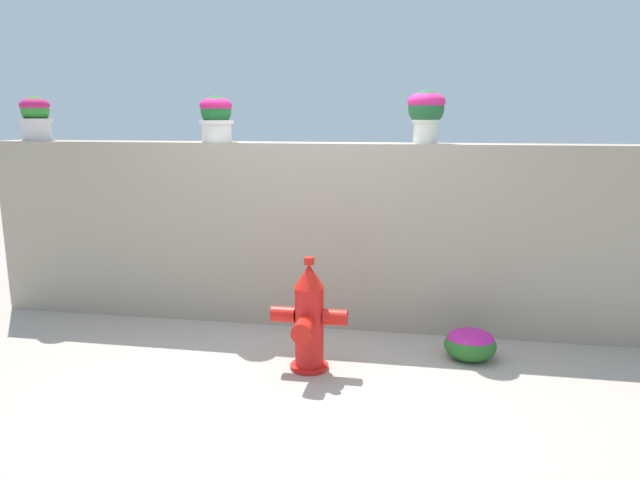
{
  "coord_description": "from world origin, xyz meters",
  "views": [
    {
      "loc": [
        0.86,
        -3.88,
        1.78
      ],
      "look_at": [
        0.03,
        0.81,
        0.78
      ],
      "focal_mm": 32.95,
      "sensor_mm": 36.0,
      "label": 1
    }
  ],
  "objects_px": {
    "potted_plant_2": "(426,110)",
    "flower_bush_left": "(470,343)",
    "potted_plant_0": "(35,116)",
    "potted_plant_1": "(216,116)",
    "fire_hydrant": "(309,320)"
  },
  "relations": [
    {
      "from": "potted_plant_2",
      "to": "flower_bush_left",
      "type": "bearing_deg",
      "value": -57.35
    },
    {
      "from": "potted_plant_2",
      "to": "fire_hydrant",
      "type": "xyz_separation_m",
      "value": [
        -0.76,
        -1.0,
        -1.46
      ]
    },
    {
      "from": "fire_hydrant",
      "to": "flower_bush_left",
      "type": "height_order",
      "value": "fire_hydrant"
    },
    {
      "from": "flower_bush_left",
      "to": "potted_plant_1",
      "type": "bearing_deg",
      "value": 164.59
    },
    {
      "from": "potted_plant_0",
      "to": "fire_hydrant",
      "type": "distance_m",
      "value": 3.24
    },
    {
      "from": "potted_plant_2",
      "to": "fire_hydrant",
      "type": "height_order",
      "value": "potted_plant_2"
    },
    {
      "from": "fire_hydrant",
      "to": "potted_plant_0",
      "type": "bearing_deg",
      "value": 159.27
    },
    {
      "from": "potted_plant_0",
      "to": "potted_plant_1",
      "type": "relative_size",
      "value": 1.01
    },
    {
      "from": "fire_hydrant",
      "to": "flower_bush_left",
      "type": "bearing_deg",
      "value": 18.98
    },
    {
      "from": "potted_plant_2",
      "to": "flower_bush_left",
      "type": "xyz_separation_m",
      "value": [
        0.39,
        -0.61,
        -1.71
      ]
    },
    {
      "from": "potted_plant_0",
      "to": "potted_plant_1",
      "type": "bearing_deg",
      "value": -1.51
    },
    {
      "from": "potted_plant_0",
      "to": "flower_bush_left",
      "type": "bearing_deg",
      "value": -9.31
    },
    {
      "from": "potted_plant_1",
      "to": "potted_plant_2",
      "type": "height_order",
      "value": "potted_plant_2"
    },
    {
      "from": "fire_hydrant",
      "to": "flower_bush_left",
      "type": "relative_size",
      "value": 2.14
    },
    {
      "from": "potted_plant_0",
      "to": "fire_hydrant",
      "type": "height_order",
      "value": "potted_plant_0"
    }
  ]
}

